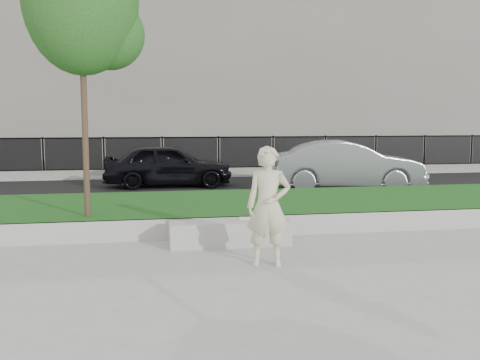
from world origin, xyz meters
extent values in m
plane|color=gray|center=(0.00, 0.00, 0.00)|extent=(90.00, 90.00, 0.00)
cube|color=black|center=(0.00, 3.00, 0.20)|extent=(34.00, 4.00, 0.40)
cube|color=#9F9D95|center=(0.00, 1.04, 0.20)|extent=(34.00, 0.08, 0.40)
cube|color=black|center=(0.00, 8.50, 0.02)|extent=(34.00, 7.00, 0.04)
cube|color=gray|center=(0.00, 13.00, 0.06)|extent=(34.00, 3.00, 0.12)
cube|color=slate|center=(0.00, 12.00, 0.24)|extent=(32.00, 0.30, 0.24)
cube|color=black|center=(0.00, 12.00, 0.87)|extent=(32.00, 0.04, 1.50)
cube|color=black|center=(0.00, 12.00, 1.57)|extent=(32.00, 0.05, 0.05)
cube|color=black|center=(0.00, 12.00, 0.37)|extent=(32.00, 0.05, 0.05)
cube|color=slate|center=(0.00, 20.00, 5.00)|extent=(34.00, 10.00, 10.00)
cube|color=#9F9D95|center=(0.17, 0.40, 0.22)|extent=(2.15, 0.54, 0.44)
imported|color=beige|center=(0.54, -0.99, 0.92)|extent=(0.76, 0.60, 1.84)
cube|color=white|center=(0.48, 0.55, 0.45)|extent=(0.26, 0.21, 0.03)
cylinder|color=#38281C|center=(-2.40, 1.60, 2.79)|extent=(0.11, 0.11, 4.78)
ellipsoid|color=#1E4A18|center=(-2.40, 1.60, 4.42)|extent=(2.11, 2.11, 2.74)
sphere|color=#1E4A18|center=(-1.92, 1.79, 3.84)|extent=(1.34, 1.34, 1.34)
imported|color=black|center=(-0.52, 8.88, 0.75)|extent=(4.23, 1.81, 1.43)
imported|color=gray|center=(4.96, 7.04, 0.82)|extent=(4.92, 2.42, 1.55)
camera|label=1|loc=(-1.33, -8.85, 2.22)|focal=40.00mm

